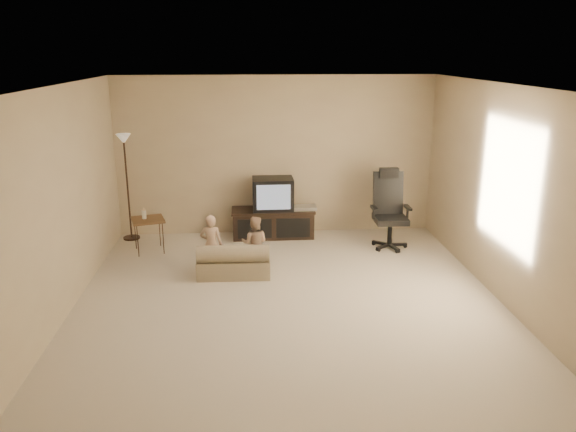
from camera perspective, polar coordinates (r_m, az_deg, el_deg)
name	(u,v)px	position (r m, az deg, el deg)	size (l,w,h in m)	color
floor	(289,304)	(6.67, 0.09, -8.89)	(5.50, 5.50, 0.00)	#B7AB91
room_shell	(289,177)	(6.17, 0.10, 3.96)	(5.50, 5.50, 5.50)	white
tv_stand	(273,213)	(8.86, -1.49, 0.34)	(1.33, 0.49, 0.95)	black
office_chair	(389,219)	(8.53, 10.23, -0.35)	(0.57, 0.58, 1.18)	black
side_table	(148,220)	(8.42, -14.08, -0.39)	(0.56, 0.56, 0.67)	brown
floor_lamp	(126,163)	(8.90, -16.18, 5.16)	(0.26, 0.26, 1.65)	black
child_sofa	(234,262)	(7.41, -5.53, -4.71)	(0.95, 0.55, 0.46)	gray
toddler_left	(211,244)	(7.46, -7.80, -2.87)	(0.29, 0.21, 0.81)	tan
toddler_right	(255,243)	(7.55, -3.41, -2.76)	(0.36, 0.20, 0.74)	tan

